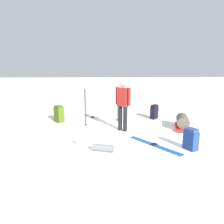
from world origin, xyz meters
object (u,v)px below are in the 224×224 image
object	(u,v)px
backpack_small_spare	(59,114)
sleeping_mat_rolled	(103,148)
ski_pair_near	(93,118)
thermos_bottle	(79,141)
skier_standing	(123,103)
gear_sled	(182,122)
ski_poles_planted_far	(117,102)
ski_pair_far	(154,145)
ski_poles_planted_near	(85,106)
backpack_large_dark	(154,112)
backpack_bright	(191,139)

from	to	relation	value
backpack_small_spare	sleeping_mat_rolled	xyz separation A→B (m)	(-2.96, -1.66, -0.23)
ski_pair_near	thermos_bottle	world-z (taller)	thermos_bottle
skier_standing	gear_sled	bearing A→B (deg)	-87.27
ski_poles_planted_far	thermos_bottle	world-z (taller)	ski_poles_planted_far
skier_standing	ski_poles_planted_far	distance (m)	1.31
ski_pair_far	ski_poles_planted_far	size ratio (longest dim) A/B	1.12
ski_poles_planted_far	backpack_small_spare	bearing A→B (deg)	90.80
backpack_small_spare	ski_poles_planted_near	world-z (taller)	ski_poles_planted_near
thermos_bottle	ski_pair_far	bearing A→B (deg)	-93.33
skier_standing	thermos_bottle	xyz separation A→B (m)	(-1.28, 1.36, -0.82)
skier_standing	backpack_large_dark	world-z (taller)	skier_standing
ski_poles_planted_near	ski_poles_planted_far	size ratio (longest dim) A/B	0.98
ski_pair_near	ski_poles_planted_near	xyz separation A→B (m)	(-1.20, 0.22, 0.73)
ski_poles_planted_far	thermos_bottle	bearing A→B (deg)	153.29
ski_pair_far	backpack_bright	bearing A→B (deg)	-110.91
ski_poles_planted_near	backpack_large_dark	bearing A→B (deg)	-71.74
ski_pair_far	backpack_small_spare	xyz separation A→B (m)	(2.66, 3.06, 0.31)
backpack_small_spare	thermos_bottle	size ratio (longest dim) A/B	2.50
backpack_small_spare	sleeping_mat_rolled	distance (m)	3.40
backpack_large_dark	ski_poles_planted_far	bearing A→B (deg)	99.33
ski_pair_near	thermos_bottle	size ratio (longest dim) A/B	6.85
skier_standing	ski_poles_planted_far	bearing A→B (deg)	2.80
gear_sled	thermos_bottle	bearing A→B (deg)	111.65
skier_standing	backpack_small_spare	distance (m)	2.75
ski_poles_planted_far	gear_sled	bearing A→B (deg)	-118.74
skier_standing	sleeping_mat_rolled	bearing A→B (deg)	157.75
ski_pair_far	ski_poles_planted_far	distance (m)	2.90
ski_pair_far	backpack_bright	size ratio (longest dim) A/B	2.70
skier_standing	ski_pair_near	bearing A→B (deg)	30.15
ski_poles_planted_near	ski_poles_planted_far	distance (m)	1.39
thermos_bottle	skier_standing	bearing A→B (deg)	-46.75
sleeping_mat_rolled	ski_pair_near	bearing A→B (deg)	5.95
skier_standing	ski_poles_planted_near	xyz separation A→B (m)	(0.63, 1.28, -0.21)
gear_sled	backpack_large_dark	bearing A→B (deg)	22.70
sleeping_mat_rolled	backpack_large_dark	bearing A→B (deg)	-34.10
backpack_large_dark	ski_poles_planted_near	xyz separation A→B (m)	(-0.92, 2.79, 0.46)
backpack_bright	ski_poles_planted_near	distance (m)	3.74
gear_sled	backpack_small_spare	bearing A→B (deg)	75.42
ski_pair_near	thermos_bottle	distance (m)	3.12
ski_pair_far	ski_poles_planted_near	size ratio (longest dim) A/B	1.14
gear_sled	backpack_bright	bearing A→B (deg)	163.63
skier_standing	ski_poles_planted_far	size ratio (longest dim) A/B	1.24
backpack_large_dark	backpack_bright	world-z (taller)	backpack_large_dark
skier_standing	ski_pair_far	world-z (taller)	skier_standing
backpack_bright	gear_sled	xyz separation A→B (m)	(1.83, -0.54, -0.05)
skier_standing	gear_sled	distance (m)	2.24
backpack_bright	gear_sled	bearing A→B (deg)	-16.37
backpack_large_dark	ski_poles_planted_far	distance (m)	1.66
ski_pair_far	ski_poles_planted_near	xyz separation A→B (m)	(2.03, 1.99, 0.73)
sleeping_mat_rolled	gear_sled	bearing A→B (deg)	-57.33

